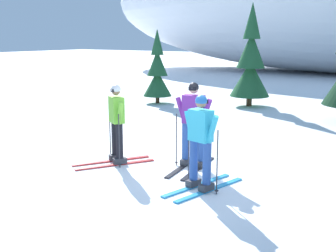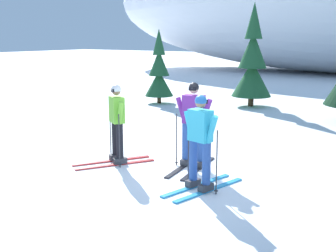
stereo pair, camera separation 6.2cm
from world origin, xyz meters
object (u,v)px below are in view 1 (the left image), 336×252
Objects in this scene: pine_tree_far_left at (157,72)px; pine_tree_left at (251,64)px; skier_lime_jacket at (116,123)px; skier_purple_jacket at (193,123)px; skier_cyan_jacket at (201,142)px.

pine_tree_far_left is 3.71m from pine_tree_left.
skier_lime_jacket is 8.71m from pine_tree_left.
skier_purple_jacket is 8.29m from pine_tree_left.
skier_lime_jacket is at bearing -87.15° from pine_tree_left.
skier_cyan_jacket is 1.04× the size of skier_lime_jacket.
skier_purple_jacket is 8.62m from pine_tree_far_left.
pine_tree_far_left reaches higher than skier_purple_jacket.
pine_tree_far_left reaches higher than skier_cyan_jacket.
skier_cyan_jacket is (0.76, -1.10, -0.05)m from skier_purple_jacket.
skier_purple_jacket is at bearing 124.72° from skier_cyan_jacket.
pine_tree_far_left is at bearing 128.15° from skier_cyan_jacket.
pine_tree_left reaches higher than pine_tree_far_left.
skier_cyan_jacket is 9.55m from pine_tree_left.
skier_purple_jacket is 0.59× the size of pine_tree_far_left.
skier_purple_jacket is at bearing -51.32° from pine_tree_far_left.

